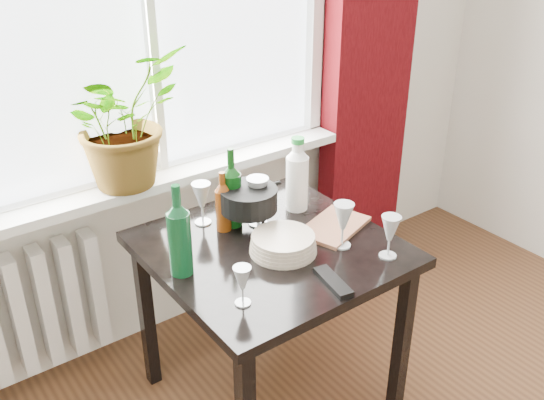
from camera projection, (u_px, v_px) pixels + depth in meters
windowsill at (169, 175)px, 2.58m from camera, size 1.72×0.20×0.04m
curtain at (371, 31)px, 2.93m from camera, size 0.50×0.12×2.56m
radiator at (5, 321)px, 2.41m from camera, size 0.80×0.10×0.55m
table at (271, 265)px, 2.28m from camera, size 0.85×0.85×0.74m
potted_plant at (121, 119)px, 2.34m from camera, size 0.61×0.57×0.55m
wine_bottle_left at (179, 230)px, 2.00m from camera, size 0.10×0.10×0.34m
wine_bottle_right at (232, 187)px, 2.30m from camera, size 0.10×0.10×0.32m
bottle_amber at (223, 201)px, 2.28m from camera, size 0.06×0.06×0.24m
cleaning_bottle at (297, 173)px, 2.42m from camera, size 0.11×0.11×0.32m
wineglass_front_right at (343, 225)px, 2.19m from camera, size 0.09×0.09×0.18m
wineglass_far_right at (390, 236)px, 2.13m from camera, size 0.08×0.08×0.17m
wineglass_back_center at (258, 201)px, 2.33m from camera, size 0.11×0.11×0.20m
wineglass_back_left at (202, 203)px, 2.34m from camera, size 0.08×0.08×0.18m
wineglass_front_left at (242, 286)px, 1.89m from camera, size 0.07×0.07×0.14m
plate_stack at (283, 244)px, 2.18m from camera, size 0.29×0.29×0.07m
fondue_pot at (249, 209)px, 2.31m from camera, size 0.31×0.29×0.17m
tv_remote at (333, 282)px, 2.01m from camera, size 0.09×0.19×0.02m
cutting_board at (334, 226)px, 2.34m from camera, size 0.32×0.26×0.02m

